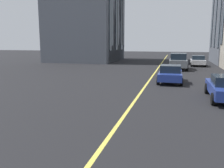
# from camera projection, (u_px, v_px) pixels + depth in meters

# --- Properties ---
(lane_centre_line) EXTENTS (80.00, 0.16, 0.01)m
(lane_centre_line) POSITION_uv_depth(u_px,v_px,m) (150.00, 80.00, 20.52)
(lane_centre_line) COLOR #D8C64C
(lane_centre_line) RESTS_ON ground_plane
(car_white_parked_a) EXTENTS (3.90, 1.89, 1.40)m
(car_white_parked_a) POSITION_uv_depth(u_px,v_px,m) (198.00, 61.00, 32.07)
(car_white_parked_a) COLOR silver
(car_white_parked_a) RESTS_ON ground_plane
(car_grey_mid) EXTENTS (4.70, 2.14, 1.88)m
(car_grey_mid) POSITION_uv_depth(u_px,v_px,m) (178.00, 61.00, 27.99)
(car_grey_mid) COLOR slate
(car_grey_mid) RESTS_ON ground_plane
(car_blue_oncoming) EXTENTS (3.90, 1.89, 1.40)m
(car_blue_oncoming) POSITION_uv_depth(u_px,v_px,m) (170.00, 74.00, 18.94)
(car_blue_oncoming) COLOR navy
(car_blue_oncoming) RESTS_ON ground_plane
(building_left_near) EXTENTS (10.92, 9.45, 18.68)m
(building_left_near) POSITION_uv_depth(u_px,v_px,m) (91.00, 4.00, 40.17)
(building_left_near) COLOR #565B66
(building_left_near) RESTS_ON ground_plane
(building_left_far) EXTENTS (11.58, 10.62, 12.96)m
(building_left_far) POSITION_uv_depth(u_px,v_px,m) (86.00, 22.00, 40.01)
(building_left_far) COLOR #565B66
(building_left_far) RESTS_ON ground_plane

